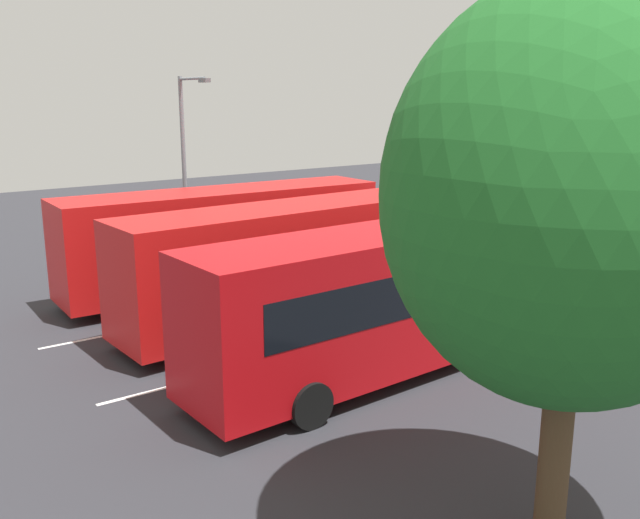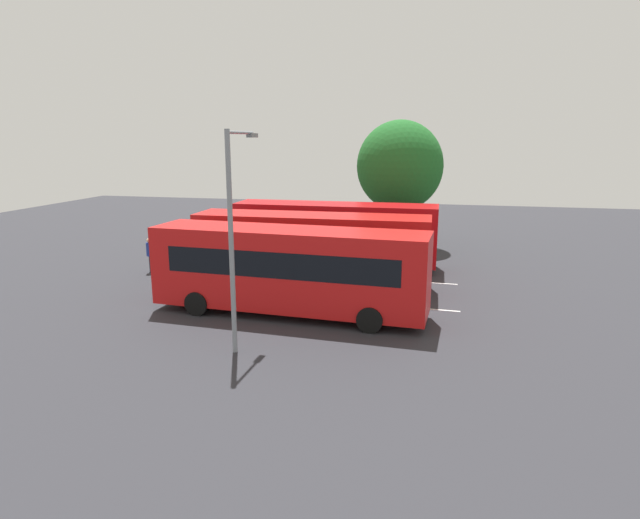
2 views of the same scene
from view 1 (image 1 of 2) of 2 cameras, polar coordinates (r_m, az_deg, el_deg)
ground_plane at (r=20.00m, az=-0.88°, el=-5.03°), size 68.53×68.53×0.00m
bus_far_left at (r=16.07m, az=6.59°, el=-2.82°), size 10.76×2.57×3.39m
bus_center_left at (r=19.45m, az=-1.75°, el=0.12°), size 10.78×2.64×3.39m
bus_center_right at (r=22.73m, az=-7.87°, el=1.94°), size 10.87×3.03×3.39m
pedestrian at (r=25.11m, az=15.87°, el=0.80°), size 0.44×0.44×1.80m
street_lamp at (r=26.04m, az=-11.05°, el=8.20°), size 0.27×2.33×7.03m
depot_tree at (r=9.41m, az=20.62°, el=5.07°), size 5.33×4.80×7.91m
lane_stripe_outer_left at (r=18.47m, az=3.02°, el=-6.62°), size 13.91×0.68×0.01m
lane_stripe_inner_left at (r=21.62m, az=-4.20°, el=-3.63°), size 13.91×0.68×0.01m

